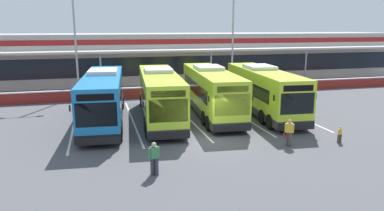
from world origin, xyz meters
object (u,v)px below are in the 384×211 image
at_px(coach_bus_centre, 211,92).
at_px(coach_bus_right_centre, 263,91).
at_px(pedestrian_approaching_bus, 154,157).
at_px(coach_bus_left_centre, 160,96).
at_px(lamp_post_west, 75,33).
at_px(coach_bus_leftmost, 103,99).
at_px(lamp_post_centre, 233,32).
at_px(pedestrian_with_handbag, 289,132).
at_px(pedestrian_child, 340,134).

relative_size(coach_bus_centre, coach_bus_right_centre, 1.00).
bearing_deg(pedestrian_approaching_bus, coach_bus_left_centre, 78.64).
bearing_deg(coach_bus_right_centre, lamp_post_west, 142.49).
bearing_deg(lamp_post_west, coach_bus_centre, -44.99).
xyz_separation_m(coach_bus_leftmost, coach_bus_centre, (8.33, 0.49, 0.00)).
bearing_deg(coach_bus_leftmost, coach_bus_right_centre, -1.12).
xyz_separation_m(coach_bus_leftmost, pedestrian_approaching_bus, (2.04, -10.35, -0.91)).
relative_size(coach_bus_leftmost, coach_bus_left_centre, 1.00).
xyz_separation_m(coach_bus_leftmost, lamp_post_west, (-2.24, 11.06, 4.50)).
height_order(coach_bus_left_centre, lamp_post_centre, lamp_post_centre).
distance_m(coach_bus_left_centre, pedestrian_with_handbag, 10.30).
relative_size(coach_bus_left_centre, lamp_post_west, 1.12).
relative_size(coach_bus_leftmost, pedestrian_child, 12.26).
xyz_separation_m(coach_bus_centre, lamp_post_west, (-10.57, 10.56, 4.50)).
bearing_deg(pedestrian_with_handbag, pedestrian_approaching_bus, -165.63).
xyz_separation_m(coach_bus_left_centre, lamp_post_west, (-6.35, 11.10, 4.50)).
distance_m(coach_bus_leftmost, coach_bus_right_centre, 12.49).
bearing_deg(pedestrian_approaching_bus, lamp_post_west, 101.31).
height_order(coach_bus_left_centre, pedestrian_child, coach_bus_left_centre).
bearing_deg(pedestrian_child, lamp_post_west, 129.17).
distance_m(coach_bus_centre, pedestrian_child, 10.47).
relative_size(pedestrian_child, lamp_post_west, 0.09).
height_order(coach_bus_leftmost, coach_bus_left_centre, same).
distance_m(pedestrian_child, lamp_post_west, 25.79).
bearing_deg(coach_bus_left_centre, pedestrian_child, -41.35).
relative_size(lamp_post_west, lamp_post_centre, 1.00).
relative_size(coach_bus_left_centre, coach_bus_right_centre, 1.00).
bearing_deg(lamp_post_west, coach_bus_left_centre, -60.23).
height_order(pedestrian_with_handbag, pedestrian_child, pedestrian_with_handbag).
height_order(coach_bus_centre, lamp_post_west, lamp_post_west).
bearing_deg(pedestrian_child, coach_bus_leftmost, 148.28).
bearing_deg(lamp_post_centre, coach_bus_right_centre, -98.55).
bearing_deg(coach_bus_centre, pedestrian_approaching_bus, -120.09).
height_order(pedestrian_with_handbag, lamp_post_west, lamp_post_west).
xyz_separation_m(coach_bus_leftmost, lamp_post_centre, (14.18, 11.02, 4.50)).
xyz_separation_m(coach_bus_centre, coach_bus_right_centre, (4.16, -0.74, 0.00)).
height_order(coach_bus_right_centre, lamp_post_west, lamp_post_west).
bearing_deg(lamp_post_centre, pedestrian_child, -91.58).
distance_m(coach_bus_leftmost, pedestrian_with_handbag, 13.22).
height_order(coach_bus_left_centre, lamp_post_west, lamp_post_west).
bearing_deg(pedestrian_approaching_bus, lamp_post_centre, 60.40).
bearing_deg(coach_bus_centre, coach_bus_right_centre, -10.07).
distance_m(coach_bus_leftmost, coach_bus_left_centre, 4.11).
bearing_deg(coach_bus_centre, coach_bus_left_centre, -172.68).
relative_size(coach_bus_leftmost, lamp_post_centre, 1.12).
bearing_deg(pedestrian_approaching_bus, pedestrian_child, 9.37).
relative_size(pedestrian_approaching_bus, lamp_post_centre, 0.15).
bearing_deg(lamp_post_west, lamp_post_centre, -0.13).
distance_m(pedestrian_child, pedestrian_approaching_bus, 11.76).
xyz_separation_m(coach_bus_centre, lamp_post_centre, (5.85, 10.53, 4.50)).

